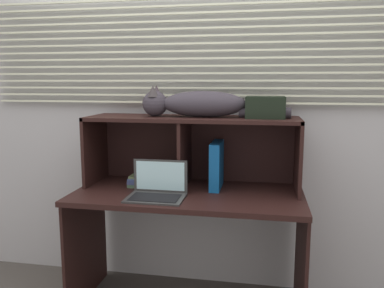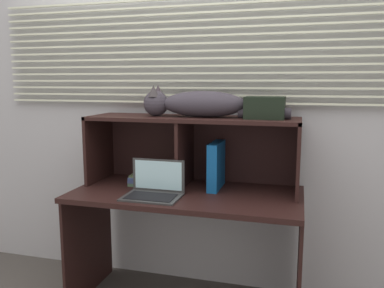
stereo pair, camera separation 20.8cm
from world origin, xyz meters
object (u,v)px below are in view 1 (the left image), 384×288
Objects in this scene: cat at (197,104)px; binder_upright at (217,165)px; storage_box at (265,107)px; book_stack at (147,179)px; laptop at (157,190)px.

binder_upright is (0.12, 0.00, -0.37)m from cat.
storage_box is at bearing 0.00° from cat.
storage_box is at bearing -0.01° from book_stack.
laptop is at bearing -62.54° from book_stack.
laptop is 1.12× the size of binder_upright.
laptop is 0.78m from storage_box.
cat is 3.96× the size of storage_box.
cat reaches higher than binder_upright.
cat is 3.14× the size of binder_upright.
cat is 0.57m from laptop.
laptop reaches higher than book_stack.
storage_box is at bearing 0.00° from binder_upright.
book_stack is 0.85m from storage_box.
laptop is at bearing -139.49° from binder_upright.
book_stack is at bearing 179.99° from storage_box.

